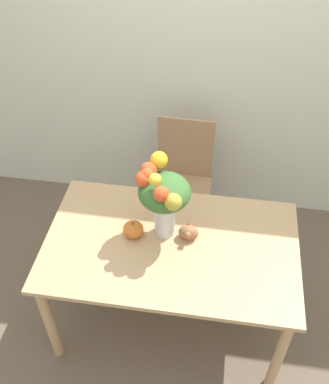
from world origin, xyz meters
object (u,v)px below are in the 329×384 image
Objects in this scene: flower_vase at (163,195)px; pumpkin at (133,229)px; turkey_figurine at (189,230)px; dining_chair_near_window at (182,182)px.

pumpkin is at bearing -162.39° from flower_vase.
dining_chair_near_window is at bearing 99.43° from turkey_figurine.
pumpkin reaches higher than turkey_figurine.
pumpkin is 0.84m from dining_chair_near_window.
dining_chair_near_window is (-0.12, 0.72, -0.29)m from turkey_figurine.
flower_vase is at bearing 17.61° from pumpkin.
dining_chair_near_window is (0.03, 0.71, -0.54)m from flower_vase.
flower_vase is 3.25× the size of turkey_figurine.
flower_vase is 0.30m from pumpkin.
turkey_figurine is at bearing -2.55° from flower_vase.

